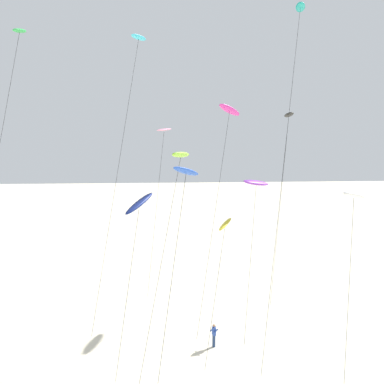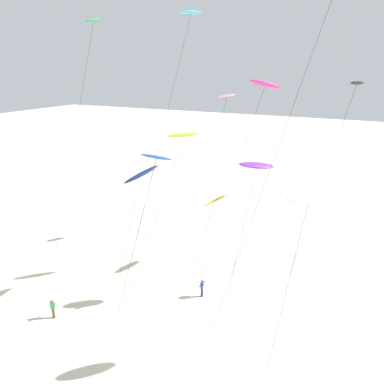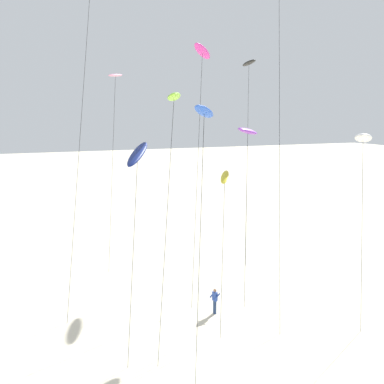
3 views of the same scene
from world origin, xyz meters
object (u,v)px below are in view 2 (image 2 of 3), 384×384
(kite_white, at_px, (308,201))
(kite_pink, at_px, (226,98))
(kite_navy, at_px, (141,175))
(kite_black, at_px, (357,85))
(kite_cyan, at_px, (190,18))
(kite_lime, at_px, (184,136))
(kite_blue, at_px, (156,159))
(kite_purple, at_px, (257,166))
(kite_yellow, at_px, (214,202))
(kite_green, at_px, (92,27))
(kite_magenta, at_px, (265,86))
(kite_flyer_middle, at_px, (53,308))
(kite_flyer_nearest, at_px, (202,287))

(kite_white, bearing_deg, kite_pink, 125.53)
(kite_navy, bearing_deg, kite_black, 43.57)
(kite_cyan, distance_m, kite_black, 16.25)
(kite_lime, bearing_deg, kite_pink, 94.75)
(kite_cyan, bearing_deg, kite_black, 15.34)
(kite_blue, bearing_deg, kite_lime, 90.83)
(kite_purple, height_order, kite_blue, kite_blue)
(kite_purple, height_order, kite_black, kite_black)
(kite_yellow, bearing_deg, kite_green, 161.26)
(kite_magenta, height_order, kite_cyan, kite_cyan)
(kite_green, distance_m, kite_cyan, 9.36)
(kite_green, relative_size, kite_yellow, 2.52)
(kite_magenta, xyz_separation_m, kite_flyer_middle, (-11.55, -15.12, -16.19))
(kite_white, height_order, kite_navy, kite_white)
(kite_lime, distance_m, kite_blue, 4.40)
(kite_black, bearing_deg, kite_yellow, -124.56)
(kite_green, height_order, kite_cyan, kite_cyan)
(kite_green, xyz_separation_m, kite_flyer_middle, (4.94, -13.13, -21.28))
(kite_green, height_order, kite_lime, kite_green)
(kite_white, height_order, kite_green, kite_green)
(kite_green, bearing_deg, kite_navy, -34.88)
(kite_purple, height_order, kite_flyer_middle, kite_purple)
(kite_green, relative_size, kite_magenta, 1.30)
(kite_black, bearing_deg, kite_pink, 179.12)
(kite_purple, bearing_deg, kite_flyer_nearest, -145.43)
(kite_magenta, relative_size, kite_flyer_middle, 10.69)
(kite_navy, height_order, kite_magenta, kite_magenta)
(kite_blue, bearing_deg, kite_white, 0.29)
(kite_blue, height_order, kite_pink, kite_pink)
(kite_white, distance_m, kite_magenta, 13.51)
(kite_purple, height_order, kite_pink, kite_pink)
(kite_navy, bearing_deg, kite_cyan, 92.33)
(kite_flyer_nearest, relative_size, kite_flyer_middle, 1.00)
(kite_navy, xyz_separation_m, kite_magenta, (7.33, 8.38, 6.63))
(kite_yellow, relative_size, kite_magenta, 0.51)
(kite_flyer_nearest, bearing_deg, kite_pink, 104.06)
(kite_navy, distance_m, kite_magenta, 12.96)
(kite_white, bearing_deg, kite_cyan, 139.15)
(kite_white, relative_size, kite_lime, 0.84)
(kite_white, distance_m, kite_yellow, 8.57)
(kite_green, height_order, kite_black, kite_green)
(kite_flyer_nearest, bearing_deg, kite_purple, 34.57)
(kite_flyer_middle, bearing_deg, kite_yellow, 38.67)
(kite_magenta, bearing_deg, kite_cyan, 171.32)
(kite_magenta, bearing_deg, kite_pink, 135.66)
(kite_white, relative_size, kite_blue, 0.88)
(kite_magenta, bearing_deg, kite_yellow, -102.02)
(kite_magenta, height_order, kite_lime, kite_magenta)
(kite_purple, distance_m, kite_flyer_middle, 19.27)
(kite_flyer_middle, bearing_deg, kite_cyan, 76.75)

